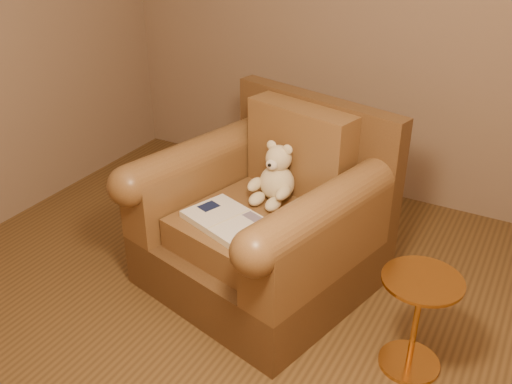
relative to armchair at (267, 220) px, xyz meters
The scene contains 5 objects.
floor 0.80m from the armchair, 75.17° to the right, with size 4.00×4.00×0.00m, color brown.
armchair is the anchor object (origin of this frame).
teddy_bear 0.23m from the armchair, 88.08° to the left, with size 0.24×0.27×0.33m.
guidebook 0.29m from the armchair, 105.55° to the right, with size 0.54×0.42×0.04m.
side_table 0.95m from the armchair, 17.01° to the right, with size 0.35×0.35×0.50m.
Camera 1 is at (1.05, -1.66, 1.98)m, focal length 40.00 mm.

